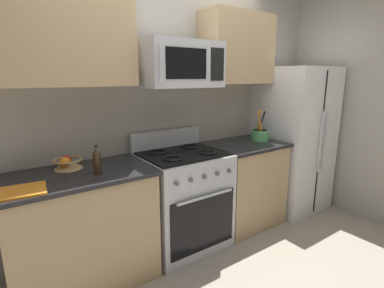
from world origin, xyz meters
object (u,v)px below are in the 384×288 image
at_px(fruit_basket, 68,163).
at_px(bottle_soy, 97,161).
at_px(cutting_board, 13,193).
at_px(utensil_crock, 260,134).
at_px(refrigerator, 293,139).
at_px(range_oven, 183,199).
at_px(microwave, 180,65).

height_order(fruit_basket, bottle_soy, bottle_soy).
distance_m(fruit_basket, cutting_board, 0.51).
bearing_deg(bottle_soy, utensil_crock, 3.24).
xyz_separation_m(refrigerator, fruit_basket, (-2.56, 0.17, 0.10)).
xyz_separation_m(refrigerator, utensil_crock, (-0.57, 0.02, 0.12)).
bearing_deg(range_oven, cutting_board, -172.40).
xyz_separation_m(refrigerator, microwave, (-1.61, 0.05, 0.85)).
bearing_deg(fruit_basket, bottle_soy, -59.18).
distance_m(refrigerator, cutting_board, 2.95).
relative_size(utensil_crock, bottle_soy, 1.61).
relative_size(range_oven, microwave, 1.56).
height_order(range_oven, microwave, microwave).
height_order(range_oven, bottle_soy, bottle_soy).
height_order(range_oven, utensil_crock, utensil_crock).
xyz_separation_m(microwave, cutting_board, (-1.34, -0.21, -0.79)).
xyz_separation_m(range_oven, utensil_crock, (1.04, 0.00, 0.50)).
distance_m(microwave, bottle_soy, 1.07).
xyz_separation_m(range_oven, fruit_basket, (-0.95, 0.15, 0.48)).
xyz_separation_m(utensil_crock, fruit_basket, (-1.99, 0.15, -0.02)).
bearing_deg(bottle_soy, refrigerator, 1.96).
distance_m(range_oven, fruit_basket, 1.08).
bearing_deg(microwave, range_oven, -89.92).
xyz_separation_m(microwave, fruit_basket, (-0.95, 0.13, -0.75)).
distance_m(utensil_crock, fruit_basket, 2.00).
relative_size(microwave, cutting_board, 1.92).
height_order(refrigerator, cutting_board, refrigerator).
relative_size(fruit_basket, cutting_board, 0.59).
distance_m(range_oven, microwave, 1.23).
height_order(fruit_basket, cutting_board, fruit_basket).
xyz_separation_m(microwave, utensil_crock, (1.04, -0.02, -0.73)).
height_order(range_oven, refrigerator, refrigerator).
height_order(microwave, cutting_board, microwave).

